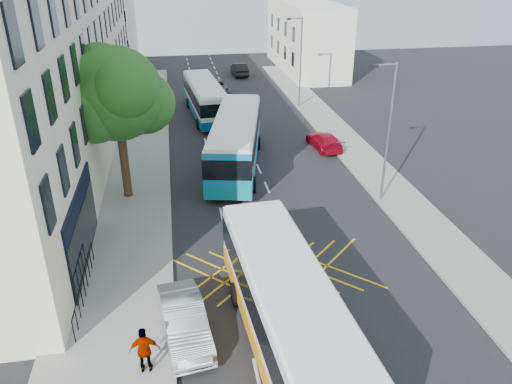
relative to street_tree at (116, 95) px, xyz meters
name	(u,v)px	position (x,y,z in m)	size (l,w,h in m)	color
ground	(344,362)	(8.51, -14.97, -6.29)	(120.00, 120.00, 0.00)	black
pavement_left	(129,196)	(0.01, 0.03, -6.22)	(5.00, 70.00, 0.15)	gray
pavement_right	(380,178)	(16.01, 0.03, -6.22)	(3.00, 70.00, 0.15)	gray
terrace_main	(46,57)	(-5.49, 9.52, 0.46)	(8.30, 45.00, 13.50)	#EBE4C5
terrace_far	(99,25)	(-5.49, 40.03, -1.29)	(8.00, 20.00, 10.00)	silver
building_right	(306,36)	(19.51, 33.03, -2.29)	(6.00, 18.00, 8.00)	silver
street_tree	(116,95)	(0.00, 0.00, 0.00)	(6.30, 5.70, 8.80)	#382619
lamp_near	(388,127)	(14.71, -2.97, -1.68)	(1.45, 0.15, 8.00)	slate
lamp_far	(300,58)	(14.71, 17.03, -1.68)	(1.45, 0.15, 8.00)	slate
railings	(84,285)	(-1.19, -9.67, -5.57)	(0.08, 5.60, 1.14)	black
bus_near	(289,314)	(6.63, -14.14, -4.54)	(3.52, 12.00, 3.33)	silver
bus_mid	(236,141)	(7.06, 3.81, -4.48)	(5.32, 12.54, 3.44)	silver
bus_far	(205,98)	(5.89, 15.75, -4.70)	(3.39, 10.96, 3.03)	silver
motorbike	(355,370)	(8.41, -16.26, -5.38)	(0.68, 2.19, 1.94)	black
parked_car_silver	(184,321)	(2.91, -12.65, -5.56)	(1.56, 4.46, 1.47)	#94969B
red_hatchback	(324,141)	(14.01, 6.09, -5.69)	(1.69, 4.17, 1.21)	#A0061D
distant_car_grey	(217,87)	(7.62, 23.53, -5.65)	(2.12, 4.60, 1.28)	#404347
distant_car_dark	(239,69)	(11.06, 31.27, -5.56)	(1.55, 4.44, 1.46)	black
pedestrian_far	(145,350)	(1.51, -14.33, -5.23)	(1.07, 0.45, 1.83)	gray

